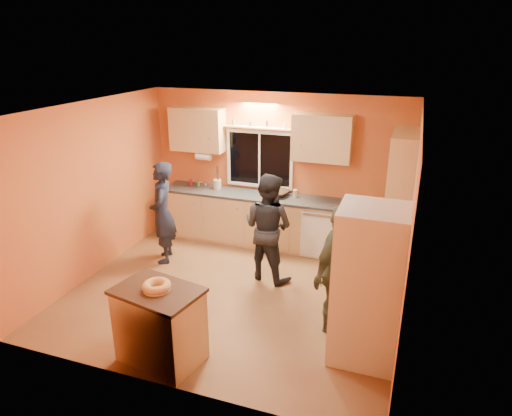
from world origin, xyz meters
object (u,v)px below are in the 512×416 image
at_px(island, 160,324).
at_px(person_center, 268,227).
at_px(refrigerator, 368,285).
at_px(person_left, 162,213).
at_px(person_right, 338,270).

xyz_separation_m(island, person_center, (0.55, 2.20, 0.36)).
relative_size(refrigerator, person_left, 1.09).
relative_size(refrigerator, person_right, 1.10).
height_order(refrigerator, person_left, refrigerator).
distance_m(island, person_left, 2.54).
xyz_separation_m(island, person_left, (-1.21, 2.20, 0.37)).
distance_m(island, person_right, 2.14).
bearing_deg(island, refrigerator, 32.52).
bearing_deg(person_center, refrigerator, 154.82).
bearing_deg(person_center, island, 91.87).
height_order(island, person_left, person_left).
relative_size(refrigerator, island, 1.75).
bearing_deg(person_left, refrigerator, 44.02).
height_order(refrigerator, island, refrigerator).
bearing_deg(refrigerator, person_center, 139.01).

